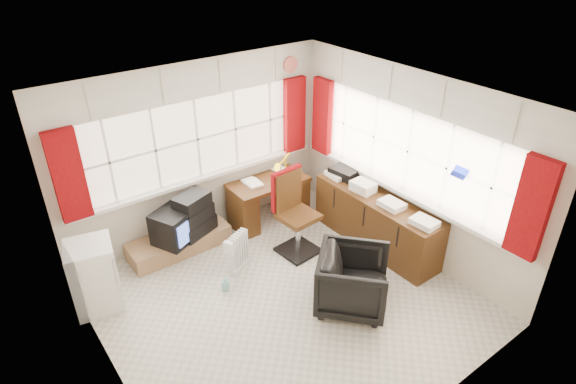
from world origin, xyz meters
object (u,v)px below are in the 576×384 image
Objects in this scene: office_chair at (353,281)px; mini_fridge at (94,276)px; desk_lamp at (286,161)px; task_chair at (292,209)px; credenza at (376,220)px; tv_bench at (179,242)px; crt_tv at (174,227)px; desk at (269,199)px; radiator at (238,255)px.

mini_fridge is (-2.40, 1.81, 0.07)m from office_chair.
task_chair reaches higher than desk_lamp.
desk_lamp is 0.35× the size of task_chair.
mini_fridge reaches higher than credenza.
crt_tv is at bearing -128.79° from tv_bench.
task_chair is at bearing -34.80° from tv_bench.
desk is 0.85× the size of tv_bench.
radiator is 0.82× the size of crt_tv.
credenza is 2.76m from crt_tv.
credenza reaches higher than radiator.
tv_bench is 1.61× the size of mini_fridge.
desk_lamp is 0.65× the size of crt_tv.
crt_tv reaches higher than radiator.
desk_lamp is 0.30× the size of tv_bench.
desk reaches higher than tv_bench.
office_chair is 1.54× the size of radiator.
tv_bench is at bearing 51.21° from crt_tv.
office_chair reaches higher than radiator.
desk_lamp reaches higher than mini_fridge.
radiator is 0.95m from tv_bench.
office_chair is at bearing -147.21° from credenza.
credenza is at bearing -30.91° from crt_tv.
crt_tv is (-1.77, 0.10, -0.50)m from desk_lamp.
desk_lamp is 0.48× the size of mini_fridge.
desk is 2.26× the size of radiator.
office_chair is (-0.29, -2.13, -0.01)m from desk.
task_chair reaches higher than desk.
office_chair is at bearing -36.98° from mini_fridge.
credenza is at bearing -65.85° from desk_lamp.
crt_tv is 0.74× the size of mini_fridge.
desk is at bearing 78.98° from task_chair.
credenza is 2.75m from tv_bench.
crt_tv is (-0.53, 0.73, 0.26)m from radiator.
task_chair is 1.47× the size of office_chair.
task_chair is 1.20m from credenza.
desk is 0.83m from task_chair.
office_chair is at bearing -97.71° from desk.
mini_fridge is (-2.54, 0.46, -0.20)m from task_chair.
tv_bench is (-0.45, 0.83, -0.09)m from radiator.
credenza is (0.84, -1.40, 0.01)m from desk.
radiator is at bearing 74.89° from office_chair.
desk is 2.15m from office_chair.
office_chair is 0.58× the size of tv_bench.
credenza reaches higher than crt_tv.
mini_fridge reaches higher than tv_bench.
radiator is (-1.24, -0.63, -0.76)m from desk_lamp.
radiator is (-0.84, 0.06, -0.42)m from task_chair.
task_chair is 1.37× the size of mini_fridge.
desk is 0.60× the size of credenza.
desk_lamp is at bearing 26.75° from radiator.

